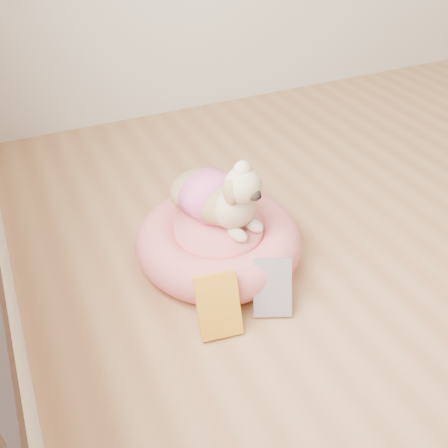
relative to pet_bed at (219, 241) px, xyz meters
name	(u,v)px	position (x,y,z in m)	size (l,w,h in m)	color
pet_bed	(219,241)	(0.00, 0.00, 0.00)	(0.65, 0.65, 0.17)	#EE5D78
dog	(220,185)	(0.02, 0.03, 0.24)	(0.29, 0.42, 0.31)	brown
book_yellow	(218,306)	(-0.16, -0.34, 0.02)	(0.14, 0.03, 0.22)	yellow
book_white	(272,287)	(0.06, -0.33, 0.01)	(0.13, 0.02, 0.21)	white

